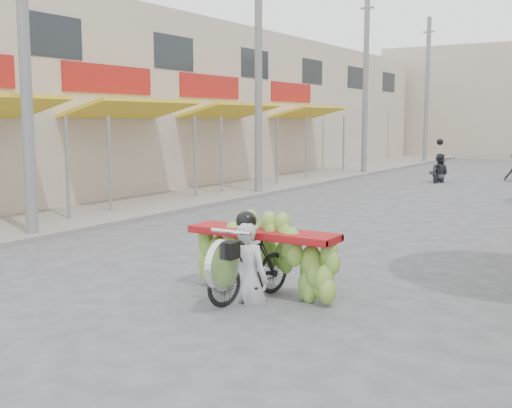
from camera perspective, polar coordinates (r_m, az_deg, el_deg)
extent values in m
plane|color=#55555A|center=(8.25, -11.39, -9.97)|extent=(120.00, 120.00, 0.00)
cube|color=gray|center=(24.28, 0.67, 1.89)|extent=(4.00, 60.00, 0.12)
cube|color=#BDAA95|center=(26.31, -9.96, 8.63)|extent=(8.00, 40.00, 6.00)
cylinder|color=slate|center=(15.79, -16.43, 2.94)|extent=(0.08, 0.08, 2.55)
cube|color=gold|center=(18.59, -10.91, 8.32)|extent=(1.77, 4.00, 0.53)
cylinder|color=slate|center=(16.76, -12.87, 3.31)|extent=(0.08, 0.08, 2.55)
cylinder|color=slate|center=(19.48, -5.44, 4.04)|extent=(0.08, 0.08, 2.55)
cube|color=#A21915|center=(19.22, -12.95, 10.77)|extent=(0.10, 3.50, 0.80)
cube|color=gold|center=(22.53, -2.22, 8.29)|extent=(1.77, 4.00, 0.53)
cylinder|color=slate|center=(20.62, -3.09, 4.25)|extent=(0.08, 0.08, 2.55)
cylinder|color=slate|center=(23.66, 1.89, 4.69)|extent=(0.08, 0.08, 2.55)
cube|color=#A21915|center=(23.06, -4.08, 10.38)|extent=(0.10, 3.50, 0.80)
cube|color=gold|center=(27.72, 4.76, 8.14)|extent=(1.77, 4.00, 0.53)
cylinder|color=slate|center=(25.77, 4.54, 4.91)|extent=(0.08, 0.08, 2.55)
cylinder|color=slate|center=(29.02, 7.79, 5.16)|extent=(0.08, 0.08, 2.55)
cube|color=#A21915|center=(28.15, 3.16, 9.88)|extent=(0.10, 3.50, 0.80)
cube|color=#1E2328|center=(17.95, -17.70, 14.05)|extent=(0.08, 2.00, 1.10)
cube|color=#1E2328|center=(21.56, -7.33, 13.20)|extent=(0.08, 2.00, 1.10)
cube|color=#1E2328|center=(25.63, -0.14, 12.35)|extent=(0.08, 2.00, 1.10)
cube|color=#1E2328|center=(29.99, 5.00, 11.63)|extent=(0.08, 2.00, 1.10)
cube|color=#1E2328|center=(34.52, 8.79, 11.04)|extent=(0.08, 2.00, 1.10)
cube|color=#1E2328|center=(39.16, 11.68, 10.55)|extent=(0.08, 2.00, 1.10)
cylinder|color=slate|center=(13.97, -19.94, 13.43)|extent=(0.24, 0.24, 8.00)
cylinder|color=slate|center=(20.82, 0.22, 11.80)|extent=(0.24, 0.24, 8.00)
cylinder|color=slate|center=(28.87, 9.72, 10.52)|extent=(0.24, 0.24, 8.00)
cube|color=slate|center=(29.22, 9.86, 16.80)|extent=(0.60, 0.08, 0.08)
cylinder|color=slate|center=(37.36, 14.95, 9.68)|extent=(0.24, 0.24, 8.00)
cube|color=slate|center=(37.63, 15.13, 14.55)|extent=(0.60, 0.08, 0.08)
imported|color=black|center=(8.77, -0.57, -5.63)|extent=(0.78, 1.63, 0.93)
cylinder|color=silver|center=(8.21, -3.00, -5.44)|extent=(0.10, 0.66, 0.66)
cube|color=black|center=(8.25, -2.61, -4.09)|extent=(0.28, 0.22, 0.22)
cylinder|color=silver|center=(8.29, -2.23, -2.48)|extent=(0.60, 0.05, 0.05)
cube|color=maroon|center=(8.98, 0.61, -2.60)|extent=(2.21, 0.55, 0.10)
imported|color=silver|center=(8.60, -0.76, -1.31)|extent=(0.60, 0.45, 1.68)
sphere|color=black|center=(8.49, -0.87, 4.06)|extent=(0.28, 0.28, 0.28)
imported|color=black|center=(26.13, 15.95, 2.90)|extent=(0.71, 1.69, 0.94)
imported|color=#2B2D34|center=(26.09, 16.00, 4.34)|extent=(0.82, 0.52, 1.65)
sphere|color=black|center=(26.07, 16.04, 5.34)|extent=(0.26, 0.26, 0.26)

